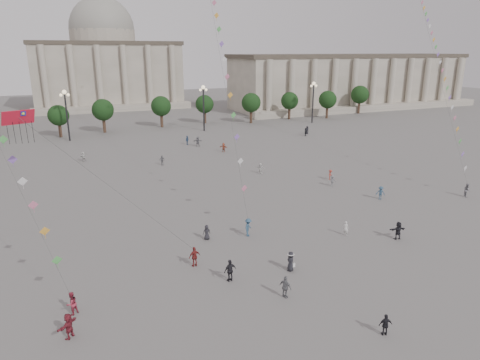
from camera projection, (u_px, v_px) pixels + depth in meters
name	position (u px, v px, depth m)	size (l,w,h in m)	color
ground	(302.00, 287.00, 34.71)	(360.00, 360.00, 0.00)	#5F5B59
hall_east	(351.00, 81.00, 142.97)	(84.00, 26.22, 17.20)	gray
hall_central	(105.00, 63.00, 144.32)	(48.30, 34.30, 35.50)	gray
tree_row	(133.00, 107.00, 101.80)	(137.12, 5.12, 8.00)	#35241A
lamp_post_mid_west	(66.00, 106.00, 88.58)	(2.00, 0.90, 10.65)	#262628
lamp_post_mid_east	(203.00, 100.00, 99.80)	(2.00, 0.90, 10.65)	#262628
lamp_post_far_east	(313.00, 95.00, 111.03)	(2.00, 0.90, 10.65)	#262628
person_crowd_0	(187.00, 140.00, 86.79)	(1.09, 0.46, 1.87)	#334E74
person_crowd_3	(398.00, 231.00, 43.32)	(1.74, 0.55, 1.87)	black
person_crowd_4	(83.00, 157.00, 73.69)	(1.60, 0.51, 1.73)	silver
person_crowd_6	(332.00, 181.00, 60.23)	(1.04, 0.60, 1.61)	slate
person_crowd_7	(260.00, 168.00, 66.46)	(1.53, 0.49, 1.65)	silver
person_crowd_8	(330.00, 175.00, 63.32)	(0.99, 0.57, 1.54)	#9C372A
person_crowd_9	(306.00, 132.00, 95.60)	(1.68, 0.53, 1.81)	black
person_crowd_12	(198.00, 141.00, 85.29)	(1.80, 0.57, 1.94)	slate
person_crowd_13	(346.00, 228.00, 44.27)	(0.57, 0.37, 1.56)	silver
person_crowd_14	(381.00, 193.00, 54.92)	(1.13, 0.65, 1.75)	#2E4C68
person_crowd_16	(162.00, 160.00, 71.34)	(0.97, 0.40, 1.65)	slate
person_crowd_18	(224.00, 147.00, 80.53)	(1.62, 0.52, 1.74)	#A1452B
person_crowd_20	(307.00, 130.00, 97.90)	(0.89, 0.58, 1.82)	black
person_crowd_21	(207.00, 232.00, 43.28)	(0.76, 0.49, 1.55)	black
tourist_0	(195.00, 257.00, 37.86)	(1.09, 0.45, 1.86)	maroon
tourist_1	(386.00, 325.00, 28.70)	(0.92, 0.38, 1.57)	black
tourist_2	(69.00, 326.00, 28.40)	(1.67, 0.53, 1.81)	maroon
tourist_3	(285.00, 287.00, 33.02)	(1.07, 0.45, 1.83)	slate
tourist_4	(230.00, 270.00, 35.40)	(1.14, 0.48, 1.95)	black
kite_flyer_0	(72.00, 303.00, 30.94)	(0.86, 0.67, 1.78)	#9F2B3F
kite_flyer_1	(248.00, 227.00, 44.05)	(1.24, 0.71, 1.91)	#2F4F6B
kite_flyer_2	(467.00, 190.00, 55.93)	(0.86, 0.67, 1.77)	slate
hat_person	(291.00, 261.00, 37.10)	(1.01, 1.01, 1.78)	black
dragon_kite	(22.00, 128.00, 30.28)	(7.28, 1.32, 17.44)	red
kite_train_east	(437.00, 54.00, 68.66)	(17.34, 30.26, 46.32)	#3F3F3F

